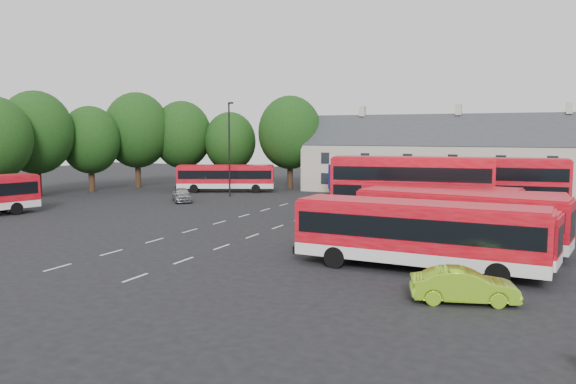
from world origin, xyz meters
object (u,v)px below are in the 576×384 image
at_px(box_truck, 370,178).
at_px(silver_car, 182,195).
at_px(bus_dd_south, 411,184).
at_px(lime_car, 464,286).
at_px(lamppost, 229,147).
at_px(bus_row_a, 418,230).

relative_size(box_truck, silver_car, 2.19).
bearing_deg(bus_dd_south, lime_car, -79.70).
xyz_separation_m(bus_dd_south, lime_car, (6.55, -20.66, -2.17)).
relative_size(bus_dd_south, box_truck, 1.37).
height_order(bus_dd_south, box_truck, bus_dd_south).
bearing_deg(lime_car, box_truck, 5.70).
bearing_deg(lamppost, bus_dd_south, -22.52).
bearing_deg(bus_row_a, silver_car, 147.69).
relative_size(bus_dd_south, lamppost, 1.23).
height_order(box_truck, lamppost, lamppost).
distance_m(box_truck, lamppost, 15.42).
distance_m(bus_row_a, box_truck, 31.47).
xyz_separation_m(bus_row_a, silver_car, (-27.35, 19.00, -1.38)).
bearing_deg(bus_dd_south, bus_row_a, -84.15).
height_order(lime_car, lamppost, lamppost).
xyz_separation_m(bus_row_a, box_truck, (-10.92, 29.51, 0.06)).
xyz_separation_m(silver_car, lime_car, (30.13, -23.52, -0.01)).
bearing_deg(lime_car, lamppost, 27.28).
bearing_deg(bus_dd_south, lamppost, 150.20).
height_order(box_truck, silver_car, box_truck).
bearing_deg(bus_row_a, bus_dd_south, 105.61).
distance_m(silver_car, lamppost, 7.96).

